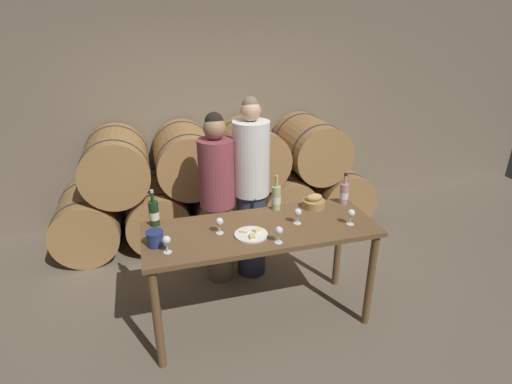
{
  "coord_description": "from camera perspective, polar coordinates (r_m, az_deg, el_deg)",
  "views": [
    {
      "loc": [
        -0.81,
        -2.68,
        2.43
      ],
      "look_at": [
        0.0,
        0.14,
        1.17
      ],
      "focal_mm": 28.0,
      "sensor_mm": 36.0,
      "label": 1
    }
  ],
  "objects": [
    {
      "name": "bread_basket",
      "position": [
        3.53,
        8.27,
        -1.45
      ],
      "size": [
        0.19,
        0.19,
        0.13
      ],
      "color": "#A87F4C",
      "rests_on": "tasting_table"
    },
    {
      "name": "tasting_table",
      "position": [
        3.24,
        0.69,
        -6.94
      ],
      "size": [
        1.86,
        0.7,
        0.92
      ],
      "color": "brown",
      "rests_on": "ground_plane"
    },
    {
      "name": "person_left",
      "position": [
        3.81,
        -5.51,
        -1.0
      ],
      "size": [
        0.34,
        0.34,
        1.7
      ],
      "color": "#756651",
      "rests_on": "ground_plane"
    },
    {
      "name": "stone_wall_back",
      "position": [
        5.11,
        -6.87,
        13.78
      ],
      "size": [
        10.0,
        0.12,
        3.2
      ],
      "color": "gray",
      "rests_on": "ground_plane"
    },
    {
      "name": "person_right",
      "position": [
        3.85,
        -0.69,
        0.32
      ],
      "size": [
        0.35,
        0.35,
        1.82
      ],
      "color": "#2D334C",
      "rests_on": "ground_plane"
    },
    {
      "name": "wine_bottle_red",
      "position": [
        3.28,
        -14.37,
        -2.95
      ],
      "size": [
        0.08,
        0.08,
        0.31
      ],
      "color": "#193819",
      "rests_on": "tasting_table"
    },
    {
      "name": "wine_glass_center",
      "position": [
        2.94,
        3.28,
        -5.63
      ],
      "size": [
        0.06,
        0.06,
        0.13
      ],
      "color": "white",
      "rests_on": "tasting_table"
    },
    {
      "name": "ground_plane",
      "position": [
        3.71,
        0.63,
        -17.63
      ],
      "size": [
        10.0,
        10.0,
        0.0
      ],
      "primitive_type": "plane",
      "color": "#726654"
    },
    {
      "name": "cheese_plate",
      "position": [
        3.07,
        -0.7,
        -6.06
      ],
      "size": [
        0.26,
        0.26,
        0.04
      ],
      "color": "white",
      "rests_on": "tasting_table"
    },
    {
      "name": "wine_glass_far_right",
      "position": [
        3.28,
        13.44,
        -3.04
      ],
      "size": [
        0.06,
        0.06,
        0.13
      ],
      "color": "white",
      "rests_on": "tasting_table"
    },
    {
      "name": "blue_crock",
      "position": [
        3.01,
        -14.24,
        -6.37
      ],
      "size": [
        0.13,
        0.13,
        0.11
      ],
      "color": "navy",
      "rests_on": "tasting_table"
    },
    {
      "name": "wine_glass_right",
      "position": [
        3.22,
        6.0,
        -2.99
      ],
      "size": [
        0.06,
        0.06,
        0.13
      ],
      "color": "white",
      "rests_on": "tasting_table"
    },
    {
      "name": "wine_bottle_rose",
      "position": [
        3.65,
        12.47,
        -0.17
      ],
      "size": [
        0.08,
        0.08,
        0.29
      ],
      "color": "#BC8E93",
      "rests_on": "tasting_table"
    },
    {
      "name": "wine_glass_far_left",
      "position": [
        2.89,
        -12.67,
        -6.82
      ],
      "size": [
        0.06,
        0.06,
        0.13
      ],
      "color": "white",
      "rests_on": "tasting_table"
    },
    {
      "name": "barrel_stack",
      "position": [
        4.8,
        -5.14,
        1.26
      ],
      "size": [
        3.77,
        0.94,
        1.35
      ],
      "color": "#A87A47",
      "rests_on": "ground_plane"
    },
    {
      "name": "wine_bottle_white",
      "position": [
        3.45,
        2.91,
        -0.82
      ],
      "size": [
        0.08,
        0.08,
        0.31
      ],
      "color": "#ADBC7F",
      "rests_on": "tasting_table"
    },
    {
      "name": "wine_glass_left",
      "position": [
        3.08,
        -5.26,
        -4.3
      ],
      "size": [
        0.06,
        0.06,
        0.13
      ],
      "color": "white",
      "rests_on": "tasting_table"
    }
  ]
}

